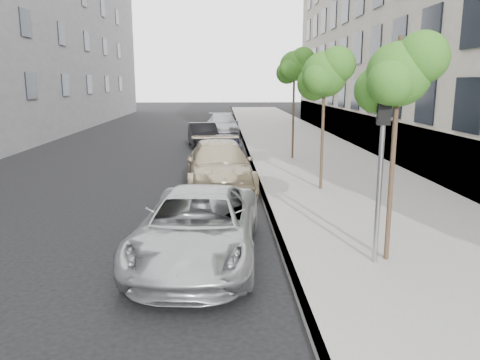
{
  "coord_description": "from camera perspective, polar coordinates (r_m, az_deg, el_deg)",
  "views": [
    {
      "loc": [
        -0.16,
        -7.46,
        3.72
      ],
      "look_at": [
        0.25,
        3.04,
        1.5
      ],
      "focal_mm": 35.0,
      "sensor_mm": 36.0,
      "label": 1
    }
  ],
  "objects": [
    {
      "name": "sedan_black",
      "position": [
        27.1,
        -4.52,
        5.46
      ],
      "size": [
        2.07,
        4.38,
        1.39
      ],
      "primitive_type": "imported",
      "rotation": [
        0.0,
        0.0,
        0.15
      ],
      "color": "black",
      "rests_on": "ground"
    },
    {
      "name": "sedan_blue",
      "position": [
        21.94,
        -2.06,
        3.92
      ],
      "size": [
        2.12,
        4.14,
        1.35
      ],
      "primitive_type": "imported",
      "rotation": [
        0.0,
        0.0,
        -0.14
      ],
      "color": "black",
      "rests_on": "ground"
    },
    {
      "name": "tree_far",
      "position": [
        22.24,
        6.72,
        13.62
      ],
      "size": [
        1.71,
        1.51,
        5.13
      ],
      "color": "#38281C",
      "rests_on": "sidewalk"
    },
    {
      "name": "signal_pole",
      "position": [
        9.46,
        16.79,
        2.15
      ],
      "size": [
        0.26,
        0.21,
        3.3
      ],
      "rotation": [
        0.0,
        0.0,
        -0.12
      ],
      "color": "#939699",
      "rests_on": "sidewalk"
    },
    {
      "name": "suv",
      "position": [
        16.61,
        -2.54,
        1.82
      ],
      "size": [
        2.63,
        5.72,
        1.62
      ],
      "primitive_type": "imported",
      "rotation": [
        0.0,
        0.0,
        0.07
      ],
      "color": "tan",
      "rests_on": "ground"
    },
    {
      "name": "tree_mid",
      "position": [
        15.83,
        10.38,
        12.57
      ],
      "size": [
        1.8,
        1.6,
        4.7
      ],
      "color": "#38281C",
      "rests_on": "sidewalk"
    },
    {
      "name": "ground",
      "position": [
        8.34,
        -0.91,
        -14.56
      ],
      "size": [
        160.0,
        160.0,
        0.0
      ],
      "primitive_type": "plane",
      "color": "black",
      "rests_on": "ground"
    },
    {
      "name": "sidewalk",
      "position": [
        31.99,
        5.82,
        5.3
      ],
      "size": [
        6.4,
        72.0,
        0.14
      ],
      "primitive_type": "cube",
      "color": "gray",
      "rests_on": "ground"
    },
    {
      "name": "minivan",
      "position": [
        9.9,
        -5.16,
        -5.69
      ],
      "size": [
        2.88,
        5.46,
        1.46
      ],
      "primitive_type": "imported",
      "rotation": [
        0.0,
        0.0,
        -0.09
      ],
      "color": "#A5A8A9",
      "rests_on": "ground"
    },
    {
      "name": "sedan_rear",
      "position": [
        32.99,
        -2.13,
        6.75
      ],
      "size": [
        2.35,
        5.32,
        1.52
      ],
      "primitive_type": "imported",
      "rotation": [
        0.0,
        0.0,
        0.04
      ],
      "color": "#A5A7AD",
      "rests_on": "ground"
    },
    {
      "name": "tree_near",
      "position": [
        9.58,
        18.91,
        12.08
      ],
      "size": [
        1.6,
        1.4,
        4.5
      ],
      "color": "#38281C",
      "rests_on": "sidewalk"
    },
    {
      "name": "curb",
      "position": [
        31.7,
        0.2,
        5.3
      ],
      "size": [
        0.15,
        72.0,
        0.14
      ],
      "primitive_type": "cube",
      "color": "#9E9B93",
      "rests_on": "ground"
    }
  ]
}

